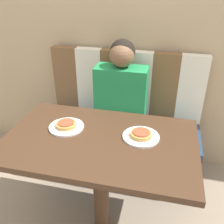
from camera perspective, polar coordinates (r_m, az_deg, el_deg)
The scene contains 9 objects.
wall_back at distance 2.07m, azimuth 4.17°, elevation 21.53°, with size 7.00×0.05×2.60m.
booth_seat at distance 2.20m, azimuth 1.84°, elevation -8.34°, with size 1.27×0.50×0.46m.
booth_backrest at distance 2.12m, azimuth 3.22°, elevation 6.33°, with size 1.27×0.08×0.57m.
dining_table at distance 1.47m, azimuth -2.76°, elevation -9.31°, with size 1.08×0.67×0.75m.
person at distance 1.91m, azimuth 2.13°, elevation 5.51°, with size 0.39×0.21×0.71m.
plate_left at distance 1.53m, azimuth -10.37°, elevation -3.37°, with size 0.21×0.21×0.01m.
plate_right at distance 1.43m, azimuth 6.63°, elevation -5.62°, with size 0.21×0.21×0.01m.
pizza_left at distance 1.52m, azimuth -10.43°, elevation -2.77°, with size 0.12×0.12×0.03m.
pizza_right at distance 1.42m, azimuth 6.68°, elevation -4.99°, with size 0.12×0.12×0.03m.
Camera 1 is at (0.33, -1.11, 1.56)m, focal length 40.00 mm.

